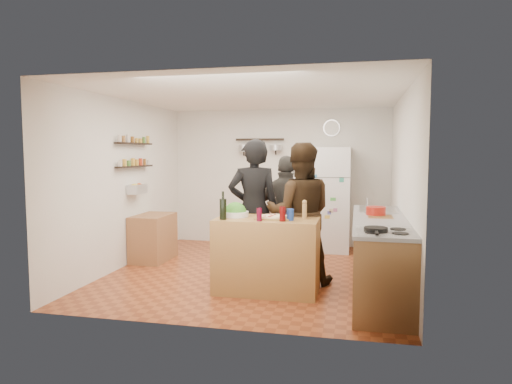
% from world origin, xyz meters
% --- Properties ---
extents(room_shell, '(4.20, 4.20, 4.20)m').
position_xyz_m(room_shell, '(0.00, 0.39, 1.25)').
color(room_shell, brown).
rests_on(room_shell, ground).
extents(prep_island, '(1.25, 0.72, 0.91)m').
position_xyz_m(prep_island, '(0.34, -0.80, 0.46)').
color(prep_island, '#A0763A').
rests_on(prep_island, floor).
extents(pizza_board, '(0.42, 0.34, 0.02)m').
position_xyz_m(pizza_board, '(0.42, -0.82, 0.92)').
color(pizza_board, brown).
rests_on(pizza_board, prep_island).
extents(pizza, '(0.34, 0.34, 0.02)m').
position_xyz_m(pizza, '(0.42, -0.82, 0.94)').
color(pizza, beige).
rests_on(pizza, pizza_board).
extents(salad_bowl, '(0.33, 0.33, 0.07)m').
position_xyz_m(salad_bowl, '(-0.08, -0.75, 0.94)').
color(salad_bowl, silver).
rests_on(salad_bowl, prep_island).
extents(wine_bottle, '(0.08, 0.08, 0.25)m').
position_xyz_m(wine_bottle, '(-0.16, -1.02, 1.04)').
color(wine_bottle, black).
rests_on(wine_bottle, prep_island).
extents(wine_glass_near, '(0.06, 0.06, 0.15)m').
position_xyz_m(wine_glass_near, '(0.29, -1.04, 0.99)').
color(wine_glass_near, '#4F061A').
rests_on(wine_glass_near, prep_island).
extents(wine_glass_far, '(0.07, 0.07, 0.17)m').
position_xyz_m(wine_glass_far, '(0.56, -1.00, 1.00)').
color(wine_glass_far, '#510607').
rests_on(wine_glass_far, prep_island).
extents(pepper_mill, '(0.06, 0.06, 0.18)m').
position_xyz_m(pepper_mill, '(0.79, -0.75, 1.00)').
color(pepper_mill, '#AE8249').
rests_on(pepper_mill, prep_island).
extents(salt_canister, '(0.09, 0.09, 0.14)m').
position_xyz_m(salt_canister, '(0.64, -0.92, 0.98)').
color(salt_canister, navy).
rests_on(salt_canister, prep_island).
extents(person_left, '(0.80, 0.65, 1.89)m').
position_xyz_m(person_left, '(0.05, -0.27, 0.95)').
color(person_left, black).
rests_on(person_left, floor).
extents(person_center, '(0.99, 0.82, 1.84)m').
position_xyz_m(person_center, '(0.68, -0.33, 0.92)').
color(person_center, black).
rests_on(person_center, floor).
extents(person_back, '(1.01, 0.48, 1.67)m').
position_xyz_m(person_back, '(0.44, 0.18, 0.84)').
color(person_back, '#2B2926').
rests_on(person_back, floor).
extents(counter_run, '(0.63, 2.63, 0.90)m').
position_xyz_m(counter_run, '(1.70, -0.55, 0.45)').
color(counter_run, '#9E7042').
rests_on(counter_run, floor).
extents(stove_top, '(0.60, 0.62, 0.02)m').
position_xyz_m(stove_top, '(1.70, -1.50, 0.91)').
color(stove_top, white).
rests_on(stove_top, counter_run).
extents(skillet, '(0.24, 0.24, 0.05)m').
position_xyz_m(skillet, '(1.60, -1.55, 0.94)').
color(skillet, black).
rests_on(skillet, stove_top).
extents(sink, '(0.50, 0.80, 0.03)m').
position_xyz_m(sink, '(1.70, 0.30, 0.92)').
color(sink, silver).
rests_on(sink, counter_run).
extents(cutting_board, '(0.30, 0.40, 0.02)m').
position_xyz_m(cutting_board, '(1.70, -0.41, 0.91)').
color(cutting_board, olive).
rests_on(cutting_board, counter_run).
extents(red_bowl, '(0.25, 0.25, 0.10)m').
position_xyz_m(red_bowl, '(1.65, -0.26, 0.97)').
color(red_bowl, '#A11C12').
rests_on(red_bowl, counter_run).
extents(fridge, '(0.70, 0.68, 1.80)m').
position_xyz_m(fridge, '(0.95, 1.75, 0.90)').
color(fridge, white).
rests_on(fridge, floor).
extents(wall_clock, '(0.30, 0.03, 0.30)m').
position_xyz_m(wall_clock, '(0.95, 2.08, 2.15)').
color(wall_clock, silver).
rests_on(wall_clock, back_wall).
extents(spice_shelf_lower, '(0.12, 1.00, 0.02)m').
position_xyz_m(spice_shelf_lower, '(-1.93, 0.20, 1.50)').
color(spice_shelf_lower, black).
rests_on(spice_shelf_lower, left_wall).
extents(spice_shelf_upper, '(0.12, 1.00, 0.02)m').
position_xyz_m(spice_shelf_upper, '(-1.93, 0.20, 1.85)').
color(spice_shelf_upper, black).
rests_on(spice_shelf_upper, left_wall).
extents(produce_basket, '(0.18, 0.35, 0.14)m').
position_xyz_m(produce_basket, '(-1.90, 0.20, 1.15)').
color(produce_basket, silver).
rests_on(produce_basket, left_wall).
extents(side_table, '(0.50, 0.80, 0.73)m').
position_xyz_m(side_table, '(-1.74, 0.39, 0.36)').
color(side_table, '#9A6640').
rests_on(side_table, floor).
extents(pot_rack, '(0.90, 0.04, 0.04)m').
position_xyz_m(pot_rack, '(-0.35, 2.00, 1.95)').
color(pot_rack, black).
rests_on(pot_rack, back_wall).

